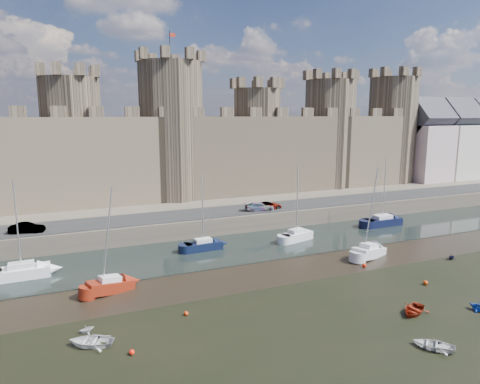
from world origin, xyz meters
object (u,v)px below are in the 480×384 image
Objects in this scene: car_2 at (259,207)px; sailboat_0 at (22,271)px; car_3 at (268,206)px; sailboat_4 at (110,285)px; car_1 at (27,228)px; sailboat_2 at (296,235)px; sailboat_3 at (382,221)px; sailboat_1 at (203,245)px; sailboat_5 at (369,251)px.

car_2 is 33.12m from sailboat_0.
sailboat_4 is at bearing 118.92° from car_3.
car_1 is at bearing 86.23° from car_3.
car_2 is at bearing 85.29° from sailboat_2.
sailboat_4 is (-41.30, -9.40, -0.06)m from sailboat_3.
sailboat_0 is 1.10× the size of sailboat_1.
sailboat_5 is at bearing -137.49° from sailboat_3.
sailboat_2 is at bearing 0.32° from sailboat_4.
car_3 is 17.71m from sailboat_3.
sailboat_4 is (-23.65, -16.23, -2.39)m from car_2.
sailboat_2 is 26.30m from sailboat_4.
sailboat_5 is (-11.56, -10.89, -0.04)m from sailboat_3.
sailboat_5 is at bearing -78.07° from sailboat_2.
car_1 is 31.60m from car_2.
car_1 is 0.91× the size of car_2.
sailboat_4 is (7.96, -16.26, -2.41)m from car_1.
car_2 is 8.97m from sailboat_2.
car_1 is 34.27m from sailboat_2.
sailboat_5 is at bearing -170.64° from car_3.
sailboat_4 is at bearing -177.59° from sailboat_2.
sailboat_3 is 15.88m from sailboat_5.
car_3 is (1.65, 0.41, -0.03)m from car_2.
car_1 is 0.39× the size of sailboat_4.
sailboat_0 is (-33.42, -9.44, -2.31)m from car_3.
sailboat_3 is 1.03× the size of sailboat_4.
sailboat_3 reaches higher than car_1.
sailboat_3 is 0.98× the size of sailboat_5.
sailboat_3 reaches higher than sailboat_0.
sailboat_2 is at bearing -174.82° from sailboat_3.
sailboat_2 is at bearing -6.51° from sailboat_1.
car_3 is at bearing 154.85° from sailboat_3.
car_1 is 0.38× the size of sailboat_5.
sailboat_5 is at bearing -151.43° from car_2.
sailboat_3 is (29.06, 0.70, 0.05)m from sailboat_1.
sailboat_3 is at bearing -118.78° from car_3.
sailboat_3 is (49.42, 2.20, 0.01)m from sailboat_0.
sailboat_5 reaches higher than car_1.
sailboat_0 is 38.85m from sailboat_5.
sailboat_2 is (1.49, -8.53, -2.34)m from car_2.
car_2 is 28.78m from sailboat_4.
sailboat_4 is at bearing -42.63° from sailboat_0.
sailboat_4 is at bearing 156.40° from sailboat_5.
sailboat_5 is (37.70, -17.76, -2.40)m from car_1.
car_1 reaches higher than car_3.
sailboat_5 is (4.44, -18.13, -2.34)m from car_3.
car_3 is 15.47m from sailboat_1.
car_2 is 0.48× the size of sailboat_1.
sailboat_3 is at bearing 22.57° from sailboat_5.
sailboat_2 reaches higher than car_2.
sailboat_1 is 12.94m from sailboat_2.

